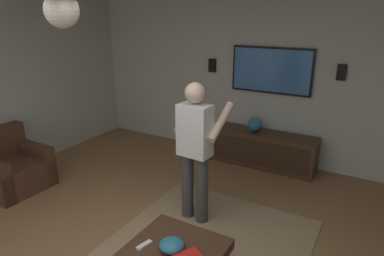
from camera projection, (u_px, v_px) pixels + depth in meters
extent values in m
cube|color=#B2B7AD|center=(269.00, 77.00, 5.34)|extent=(0.10, 6.59, 2.73)
cube|color=#472D1E|center=(14.00, 175.00, 4.69)|extent=(0.81, 0.81, 0.40)
cube|color=#472D1E|center=(34.00, 161.00, 4.92)|extent=(0.17, 0.80, 0.56)
cylinder|color=#422B1C|center=(164.00, 242.00, 3.40)|extent=(0.07, 0.07, 0.30)
cube|color=#422B1C|center=(261.00, 149.00, 5.40)|extent=(0.44, 1.70, 0.55)
cube|color=#352216|center=(256.00, 154.00, 5.21)|extent=(0.01, 1.56, 0.39)
cube|color=black|center=(271.00, 70.00, 5.20)|extent=(0.05, 1.25, 0.70)
cube|color=#3868AA|center=(271.00, 71.00, 5.18)|extent=(0.01, 1.19, 0.64)
cylinder|color=#3F3F3F|center=(202.00, 190.00, 3.87)|extent=(0.14, 0.14, 0.82)
cylinder|color=#3F3F3F|center=(188.00, 185.00, 3.97)|extent=(0.14, 0.14, 0.82)
cube|color=white|center=(195.00, 130.00, 3.70)|extent=(0.25, 0.38, 0.58)
sphere|color=beige|center=(195.00, 93.00, 3.56)|extent=(0.22, 0.22, 0.22)
cylinder|color=beige|center=(221.00, 122.00, 3.69)|extent=(0.48, 0.12, 0.37)
cylinder|color=beige|center=(188.00, 115.00, 3.92)|extent=(0.48, 0.12, 0.37)
cube|color=white|center=(213.00, 122.00, 4.00)|extent=(0.04, 0.05, 0.16)
ellipsoid|color=teal|center=(172.00, 245.00, 2.89)|extent=(0.22, 0.22, 0.10)
cube|color=white|center=(144.00, 245.00, 2.95)|extent=(0.16, 0.08, 0.02)
sphere|color=teal|center=(255.00, 124.00, 5.34)|extent=(0.22, 0.22, 0.22)
cube|color=black|center=(341.00, 72.00, 4.73)|extent=(0.06, 0.12, 0.22)
cube|color=black|center=(212.00, 65.00, 5.69)|extent=(0.06, 0.12, 0.22)
sphere|color=silver|center=(62.00, 10.00, 1.55)|extent=(0.16, 0.16, 0.16)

